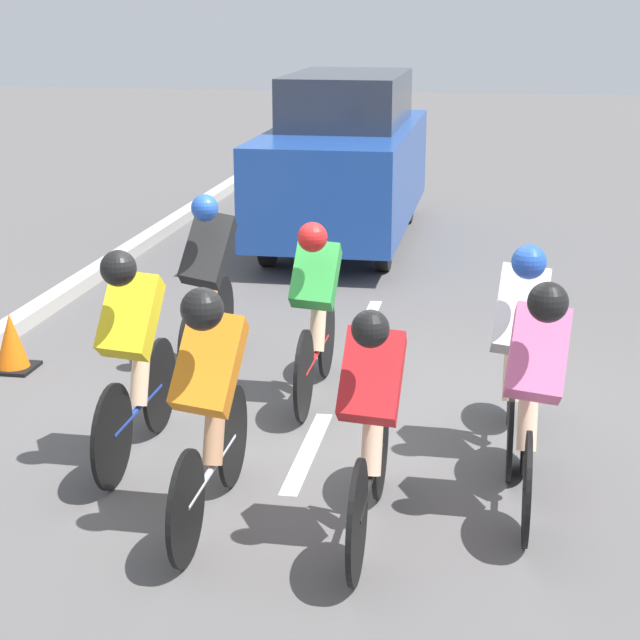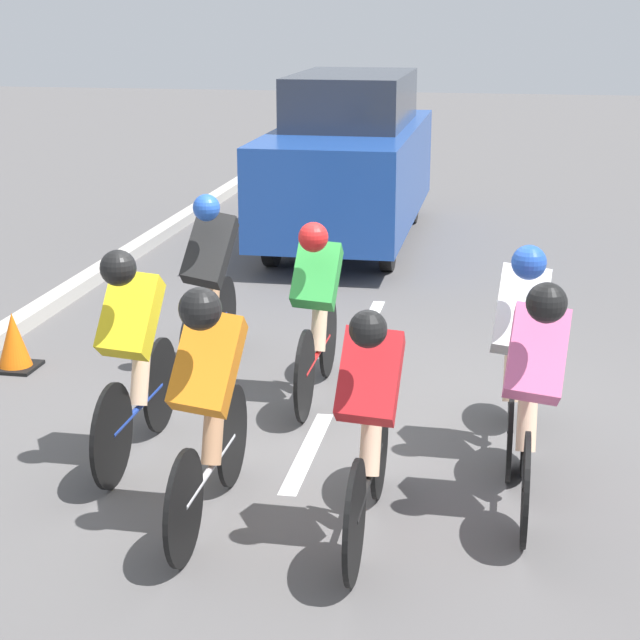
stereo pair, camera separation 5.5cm
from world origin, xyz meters
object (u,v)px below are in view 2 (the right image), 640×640
Objects in this scene: cyclist_black at (209,277)px; cyclist_orange at (208,397)px; cyclist_red at (369,419)px; cyclist_pink at (533,389)px; cyclist_yellow at (132,349)px; cyclist_green at (317,306)px; cyclist_white at (518,342)px; support_car at (349,159)px; traffic_cone at (14,342)px.

cyclist_orange is at bearing 105.77° from cyclist_black.
cyclist_red is 1.04m from cyclist_pink.
cyclist_black is (0.02, -1.89, 0.01)m from cyclist_yellow.
cyclist_green is at bearing -45.99° from cyclist_pink.
cyclist_black reaches higher than cyclist_yellow.
cyclist_black is (0.99, -0.54, 0.05)m from cyclist_green.
cyclist_red is 1.06× the size of cyclist_yellow.
cyclist_white is (0.09, -0.86, 0.01)m from cyclist_pink.
support_car is (2.14, -6.49, 0.26)m from cyclist_white.
cyclist_red is 1.02× the size of cyclist_green.
cyclist_black is at bearing -74.23° from cyclist_orange.
cyclist_orange is 1.02× the size of cyclist_black.
cyclist_yellow is at bearing 135.74° from traffic_cone.
cyclist_yellow is at bearing -26.13° from cyclist_red.
cyclist_green is 0.37× the size of support_car.
cyclist_yellow is 7.07m from support_car.
cyclist_orange is 1.11m from cyclist_yellow.
cyclist_red is at bearing 143.85° from traffic_cone.
cyclist_pink is 0.87m from cyclist_white.
cyclist_green is 1.70m from cyclist_white.
cyclist_black is 1.01× the size of cyclist_pink.
traffic_cone is (4.22, -1.91, -0.56)m from cyclist_pink.
cyclist_orange is at bearing 132.29° from cyclist_yellow.
support_car reaches higher than cyclist_white.
traffic_cone is at bearing -5.58° from cyclist_green.
cyclist_green is at bearing 151.56° from cyclist_black.
cyclist_black is 0.36× the size of support_car.
cyclist_red is 0.93m from cyclist_orange.
cyclist_white is 0.35× the size of support_car.
cyclist_green is 3.45× the size of traffic_cone.
cyclist_pink is (-2.59, 2.19, -0.01)m from cyclist_black.
cyclist_yellow is at bearing 87.20° from support_car.
cyclist_white is (-2.48, -0.56, 0.01)m from cyclist_yellow.
support_car is 9.37× the size of traffic_cone.
cyclist_green is at bearing 96.31° from support_car.
cyclist_yellow is 2.37m from traffic_cone.
cyclist_pink is 4.67m from traffic_cone.
support_car is at bearing -80.42° from cyclist_red.
cyclist_orange is 3.46m from traffic_cone.
cyclist_red is 1.87m from cyclist_yellow.
cyclist_green is at bearing -125.85° from cyclist_yellow.
cyclist_white is (-1.73, -1.39, -0.01)m from cyclist_orange.
support_car is (2.23, -7.36, 0.27)m from cyclist_pink.
cyclist_orange reaches higher than cyclist_yellow.
cyclist_pink is 1.01× the size of cyclist_white.
cyclist_green is at bearing -95.97° from cyclist_orange.
cyclist_red is at bearing 121.97° from cyclist_black.
cyclist_pink is at bearing 96.11° from cyclist_white.
cyclist_orange reaches higher than cyclist_white.
cyclist_orange reaches higher than cyclist_green.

